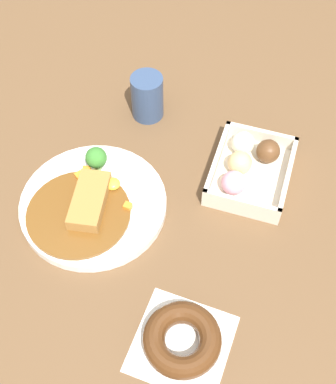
# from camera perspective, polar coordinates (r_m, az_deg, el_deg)

# --- Properties ---
(ground_plane) EXTENTS (1.60, 1.60, 0.00)m
(ground_plane) POSITION_cam_1_polar(r_m,az_deg,el_deg) (0.91, -4.80, -3.51)
(ground_plane) COLOR brown
(curry_plate) EXTENTS (0.26, 0.26, 0.07)m
(curry_plate) POSITION_cam_1_polar(r_m,az_deg,el_deg) (0.92, -8.36, -1.19)
(curry_plate) COLOR white
(curry_plate) RESTS_ON ground_plane
(donut_box) EXTENTS (0.17, 0.14, 0.06)m
(donut_box) POSITION_cam_1_polar(r_m,az_deg,el_deg) (0.96, 8.85, 2.70)
(donut_box) COLOR beige
(donut_box) RESTS_ON ground_plane
(chocolate_ring_donut) EXTENTS (0.15, 0.15, 0.04)m
(chocolate_ring_donut) POSITION_cam_1_polar(r_m,az_deg,el_deg) (0.80, 1.56, -15.90)
(chocolate_ring_donut) COLOR white
(chocolate_ring_donut) RESTS_ON ground_plane
(coffee_mug) EXTENTS (0.06, 0.06, 0.09)m
(coffee_mug) POSITION_cam_1_polar(r_m,az_deg,el_deg) (1.04, -2.29, 10.41)
(coffee_mug) COLOR #33476B
(coffee_mug) RESTS_ON ground_plane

